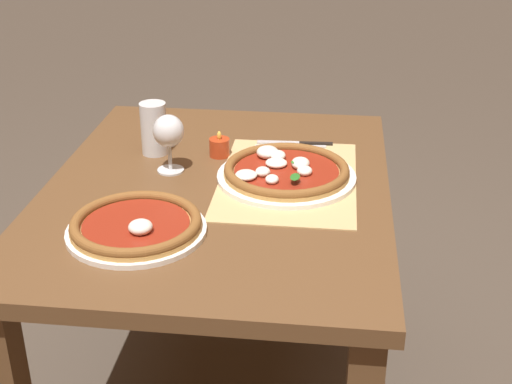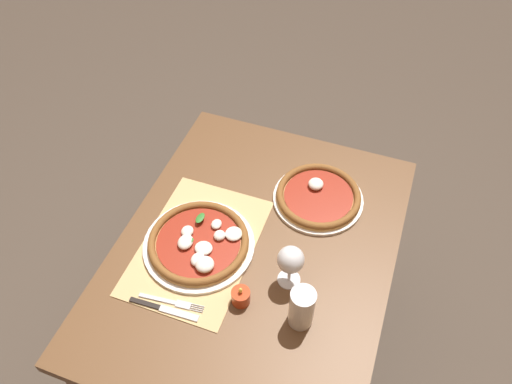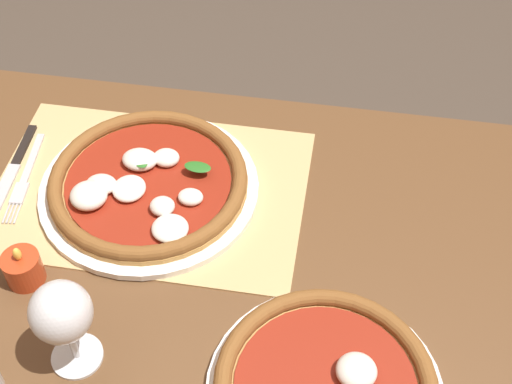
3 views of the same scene
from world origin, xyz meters
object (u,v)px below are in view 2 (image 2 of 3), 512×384
(pizza_far, at_px, (318,196))
(pint_glass, at_px, (302,308))
(votive_candle, at_px, (241,297))
(pizza_near, at_px, (199,243))
(fork, at_px, (172,302))
(knife, at_px, (164,309))
(wine_glass, at_px, (291,261))

(pizza_far, bearing_deg, pint_glass, 8.84)
(pint_glass, bearing_deg, votive_candle, -89.56)
(pizza_near, relative_size, pizza_far, 1.15)
(pint_glass, relative_size, fork, 0.72)
(pizza_far, bearing_deg, fork, -29.63)
(pizza_near, distance_m, fork, 0.21)
(pint_glass, bearing_deg, pizza_far, -171.16)
(pizza_far, xyz_separation_m, votive_candle, (0.45, -0.11, 0.00))
(fork, xyz_separation_m, votive_candle, (-0.08, 0.19, 0.02))
(pint_glass, bearing_deg, knife, -74.63)
(pizza_far, height_order, fork, pizza_far)
(pizza_far, distance_m, knife, 0.63)
(pizza_far, height_order, votive_candle, votive_candle)
(pizza_far, bearing_deg, wine_glass, 0.07)
(pizza_far, distance_m, fork, 0.61)
(wine_glass, bearing_deg, pizza_far, -179.93)
(pizza_near, bearing_deg, fork, 1.01)
(fork, bearing_deg, wine_glass, 122.52)
(fork, bearing_deg, pizza_near, -178.99)
(knife, bearing_deg, fork, 157.82)
(pizza_near, xyz_separation_m, wine_glass, (0.02, 0.30, 0.08))
(pizza_near, xyz_separation_m, pizza_far, (-0.32, 0.30, -0.00))
(pizza_far, height_order, pint_glass, pint_glass)
(pizza_near, bearing_deg, pizza_far, 136.32)
(pint_glass, distance_m, votive_candle, 0.19)
(pint_glass, xyz_separation_m, fork, (0.08, -0.37, -0.06))
(pizza_near, height_order, fork, pizza_near)
(pizza_near, relative_size, wine_glass, 2.29)
(pizza_far, xyz_separation_m, wine_glass, (0.34, 0.00, 0.09))
(pizza_near, height_order, wine_glass, wine_glass)
(wine_glass, height_order, fork, wine_glass)
(pizza_near, distance_m, votive_candle, 0.23)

